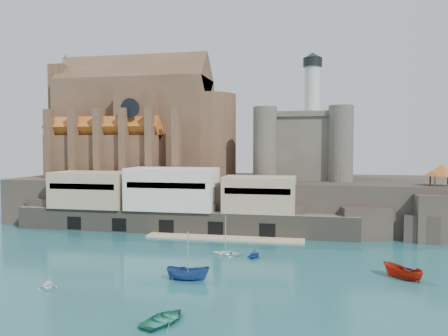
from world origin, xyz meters
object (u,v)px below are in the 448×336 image
Objects in this scene: pavilion at (442,172)px; boat_2 at (188,280)px; boat_1 at (48,288)px; castle_keep at (303,142)px; church at (142,128)px.

pavilion is 1.10× the size of boat_2.
boat_1 is 17.38m from boat_2.
church is at bearing 178.89° from castle_keep.
church is 15.08× the size of boat_1.
castle_keep is 54.02m from boat_2.
pavilion is 53.65m from boat_2.
castle_keep is at bearing -17.86° from boat_2.
castle_keep is 5.06× the size of boat_2.
castle_keep is at bearing 30.03° from boat_1.
boat_2 is at bearing -9.80° from boat_1.
pavilion is at bearing -30.18° from castle_keep.
church reaches higher than boat_1.
castle_keep reaches higher than boat_1.
boat_1 is at bearing -118.30° from castle_keep.
boat_2 is (16.13, 6.47, 0.00)m from boat_1.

